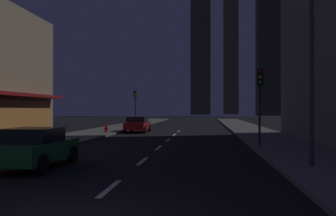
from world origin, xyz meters
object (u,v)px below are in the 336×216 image
Objects in this scene: car_parked_far at (138,124)px; fire_hydrant_far_left at (106,129)px; traffic_light_near_right at (260,89)px; street_lamp_right at (287,25)px; car_parked_near at (35,147)px; traffic_light_far_left at (135,100)px.

fire_hydrant_far_left is (-2.30, -2.37, -0.29)m from car_parked_far.
street_lamp_right is (-0.12, -7.27, 1.87)m from traffic_light_near_right.
car_parked_far is (0.00, 20.52, 0.00)m from car_parked_near.
car_parked_near is 18.30m from fire_hydrant_far_left.
street_lamp_right is at bearing -69.45° from traffic_light_far_left.
car_parked_near is 1.00× the size of car_parked_far.
street_lamp_right reaches higher than traffic_light_near_right.
traffic_light_near_right is 1.00× the size of traffic_light_far_left.
traffic_light_far_left is at bearing 102.07° from car_parked_far.
car_parked_near is at bearing -139.95° from traffic_light_near_right.
traffic_light_near_right is 7.50m from street_lamp_right.
car_parked_near is 1.01× the size of traffic_light_far_left.
traffic_light_near_right is at bearing -42.66° from fire_hydrant_far_left.
traffic_light_near_right is 24.38m from traffic_light_far_left.
traffic_light_near_right is at bearing 89.05° from street_lamp_right.
fire_hydrant_far_left is 11.59m from traffic_light_far_left.
car_parked_near is 9.97m from street_lamp_right.
car_parked_far is at bearing 114.03° from street_lamp_right.
car_parked_far is 15.96m from traffic_light_near_right.
car_parked_far is at bearing -77.93° from traffic_light_far_left.
car_parked_far is 22.47m from street_lamp_right.
street_lamp_right reaches higher than traffic_light_far_left.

